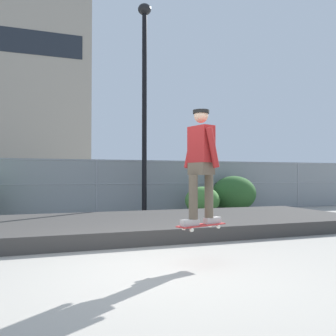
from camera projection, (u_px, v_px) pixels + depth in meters
ground_plane at (160, 271)px, 4.57m from camera, size 120.00×120.00×0.00m
gravel_berm at (116, 226)px, 7.79m from camera, size 11.85×3.59×0.29m
skateboard at (201, 225)px, 4.99m from camera, size 0.82×0.43×0.07m
skater at (201, 159)px, 5.02m from camera, size 0.72×0.62×1.71m
chain_fence at (96, 187)px, 11.49m from camera, size 24.80×0.06×1.85m
street_lamp at (144, 84)px, 11.27m from camera, size 0.44×0.44×7.02m
parked_car_mid at (92, 187)px, 13.73m from camera, size 4.44×2.02×1.66m
shrub_center at (202, 200)px, 11.47m from camera, size 1.20×0.98×0.93m
shrub_right at (234, 193)px, 12.49m from camera, size 1.67×1.37×1.29m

